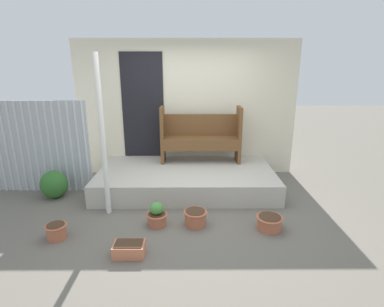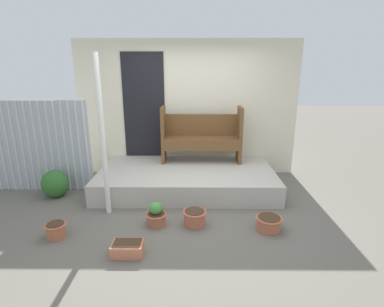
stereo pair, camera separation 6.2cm
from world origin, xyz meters
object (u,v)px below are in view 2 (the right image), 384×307
(support_post, at_px, (103,138))
(shrub_by_fence, at_px, (55,184))
(flower_pot_far_right, at_px, (269,222))
(bench, at_px, (201,134))
(flower_pot_middle, at_px, (156,215))
(flower_pot_left, at_px, (56,230))
(planter_box_rect, at_px, (128,249))
(flower_pot_right, at_px, (195,217))

(support_post, xyz_separation_m, shrub_by_fence, (-1.03, 0.54, -0.91))
(flower_pot_far_right, bearing_deg, bench, 114.73)
(flower_pot_middle, bearing_deg, support_post, 154.60)
(flower_pot_left, xyz_separation_m, shrub_by_fence, (-0.55, 1.23, 0.12))
(flower_pot_left, xyz_separation_m, planter_box_rect, (0.99, -0.36, -0.03))
(flower_pot_far_right, relative_size, shrub_by_fence, 0.77)
(bench, relative_size, flower_pot_middle, 4.41)
(support_post, bearing_deg, flower_pot_right, -15.69)
(bench, bearing_deg, flower_pot_far_right, -65.18)
(support_post, relative_size, planter_box_rect, 6.35)
(planter_box_rect, bearing_deg, flower_pot_right, 41.10)
(support_post, height_order, flower_pot_middle, support_post)
(flower_pot_right, distance_m, shrub_by_fence, 2.50)
(support_post, relative_size, bench, 1.55)
(bench, bearing_deg, flower_pot_middle, -110.27)
(flower_pot_left, relative_size, flower_pot_middle, 0.81)
(flower_pot_right, xyz_separation_m, shrub_by_fence, (-2.33, 0.91, 0.11))
(flower_pot_middle, xyz_separation_m, shrub_by_fence, (-1.80, 0.90, 0.09))
(bench, height_order, flower_pot_far_right, bench)
(bench, xyz_separation_m, flower_pot_middle, (-0.66, -1.77, -0.74))
(flower_pot_left, height_order, flower_pot_right, flower_pot_right)
(support_post, relative_size, flower_pot_right, 6.93)
(support_post, height_order, shrub_by_fence, support_post)
(flower_pot_middle, bearing_deg, shrub_by_fence, 153.27)
(flower_pot_right, bearing_deg, shrub_by_fence, 158.73)
(shrub_by_fence, bearing_deg, flower_pot_left, -65.93)
(flower_pot_left, height_order, flower_pot_far_right, flower_pot_left)
(flower_pot_left, distance_m, shrub_by_fence, 1.35)
(flower_pot_left, height_order, shrub_by_fence, shrub_by_fence)
(support_post, height_order, flower_pot_right, support_post)
(support_post, xyz_separation_m, flower_pot_far_right, (2.29, -0.48, -1.04))
(support_post, height_order, flower_pot_far_right, support_post)
(support_post, relative_size, flower_pot_far_right, 6.36)
(support_post, bearing_deg, flower_pot_middle, -25.40)
(flower_pot_left, xyz_separation_m, flower_pot_middle, (1.25, 0.33, 0.04))
(flower_pot_left, height_order, planter_box_rect, flower_pot_left)
(bench, height_order, flower_pot_left, bench)
(flower_pot_far_right, xyz_separation_m, shrub_by_fence, (-3.32, 1.02, 0.13))
(flower_pot_middle, height_order, planter_box_rect, flower_pot_middle)
(flower_pot_left, relative_size, flower_pot_far_right, 0.75)
(planter_box_rect, relative_size, shrub_by_fence, 0.77)
(flower_pot_middle, xyz_separation_m, flower_pot_right, (0.53, -0.00, -0.03))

